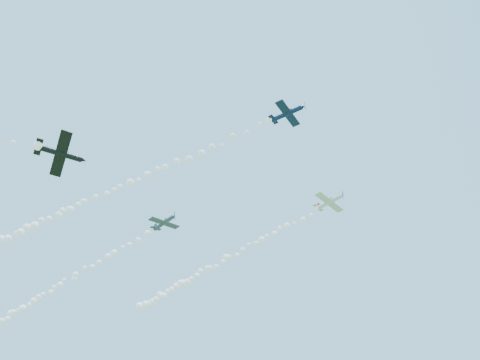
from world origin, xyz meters
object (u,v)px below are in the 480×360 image
at_px(plane_white, 329,202).
at_px(plane_grey, 164,223).
at_px(plane_black, 61,154).
at_px(plane_navy, 288,113).

relative_size(plane_white, plane_grey, 1.05).
xyz_separation_m(plane_grey, plane_black, (9.40, -31.95, -11.16)).
distance_m(plane_white, plane_grey, 33.33).
xyz_separation_m(plane_white, plane_grey, (-30.41, -13.15, -3.63)).
relative_size(plane_white, plane_navy, 1.06).
xyz_separation_m(plane_navy, plane_black, (-21.51, -21.70, -17.66)).
xyz_separation_m(plane_white, plane_black, (-21.00, -45.10, -14.79)).
bearing_deg(plane_black, plane_navy, -8.00).
distance_m(plane_white, plane_black, 51.90).
bearing_deg(plane_grey, plane_white, 39.67).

